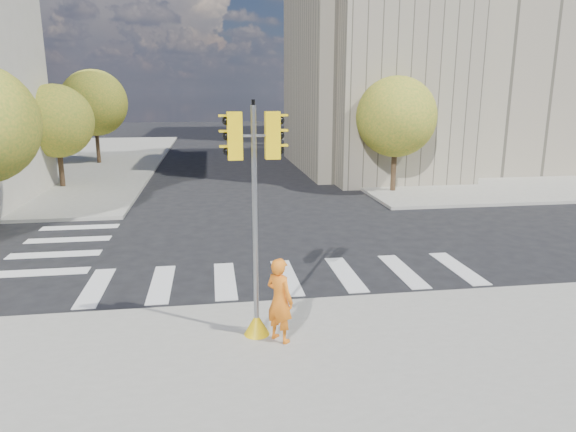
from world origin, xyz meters
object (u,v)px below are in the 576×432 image
at_px(lamp_near, 381,105).
at_px(photographer, 280,300).
at_px(lamp_far, 328,101).
at_px(traffic_signal, 255,240).

height_order(lamp_near, photographer, lamp_near).
relative_size(lamp_far, traffic_signal, 1.61).
bearing_deg(lamp_near, photographer, -113.71).
bearing_deg(lamp_far, lamp_near, -90.00).
height_order(lamp_far, traffic_signal, lamp_far).
height_order(lamp_far, photographer, lamp_far).
bearing_deg(photographer, traffic_signal, 12.03).
bearing_deg(traffic_signal, lamp_far, 73.10).
distance_m(lamp_near, traffic_signal, 22.00).
height_order(lamp_near, traffic_signal, lamp_near).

